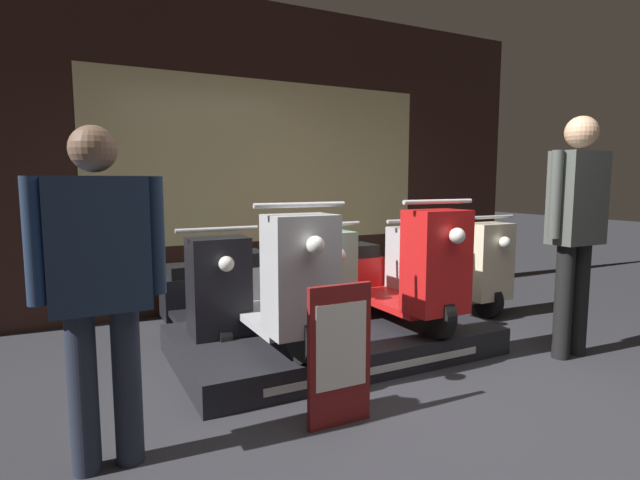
{
  "coord_description": "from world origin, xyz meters",
  "views": [
    {
      "loc": [
        -1.98,
        -2.02,
        1.34
      ],
      "look_at": [
        -0.06,
        1.71,
        0.85
      ],
      "focal_mm": 28.0,
      "sensor_mm": 36.0,
      "label": 1
    }
  ],
  "objects_px": {
    "person_left_browsing": "(100,273)",
    "person_right_browsing": "(577,217)",
    "scooter_backrow_1": "(301,286)",
    "scooter_display_right": "(395,273)",
    "scooter_backrow_2": "(383,277)",
    "scooter_backrow_0": "(203,296)",
    "price_sign_board": "(340,355)",
    "scooter_backrow_3": "(452,270)",
    "scooter_display_left": "(271,286)"
  },
  "relations": [
    {
      "from": "scooter_backrow_3",
      "to": "person_left_browsing",
      "type": "height_order",
      "value": "person_left_browsing"
    },
    {
      "from": "scooter_backrow_2",
      "to": "person_right_browsing",
      "type": "distance_m",
      "value": 1.87
    },
    {
      "from": "scooter_display_left",
      "to": "scooter_display_right",
      "type": "height_order",
      "value": "same"
    },
    {
      "from": "scooter_backrow_2",
      "to": "scooter_backrow_3",
      "type": "bearing_deg",
      "value": 0.0
    },
    {
      "from": "scooter_display_right",
      "to": "person_right_browsing",
      "type": "distance_m",
      "value": 1.42
    },
    {
      "from": "scooter_backrow_1",
      "to": "price_sign_board",
      "type": "bearing_deg",
      "value": -108.44
    },
    {
      "from": "person_left_browsing",
      "to": "person_right_browsing",
      "type": "height_order",
      "value": "person_right_browsing"
    },
    {
      "from": "scooter_display_right",
      "to": "person_left_browsing",
      "type": "relative_size",
      "value": 1.0
    },
    {
      "from": "scooter_backrow_0",
      "to": "scooter_backrow_1",
      "type": "bearing_deg",
      "value": 0.0
    },
    {
      "from": "scooter_backrow_1",
      "to": "price_sign_board",
      "type": "xyz_separation_m",
      "value": [
        -0.59,
        -1.76,
        0.01
      ]
    },
    {
      "from": "scooter_backrow_3",
      "to": "scooter_display_right",
      "type": "bearing_deg",
      "value": -149.38
    },
    {
      "from": "price_sign_board",
      "to": "scooter_display_left",
      "type": "bearing_deg",
      "value": 90.28
    },
    {
      "from": "scooter_display_right",
      "to": "scooter_backrow_1",
      "type": "relative_size",
      "value": 1.0
    },
    {
      "from": "scooter_backrow_0",
      "to": "price_sign_board",
      "type": "relative_size",
      "value": 2.01
    },
    {
      "from": "scooter_backrow_3",
      "to": "price_sign_board",
      "type": "relative_size",
      "value": 2.01
    },
    {
      "from": "scooter_backrow_1",
      "to": "scooter_display_left",
      "type": "bearing_deg",
      "value": -127.44
    },
    {
      "from": "scooter_backrow_0",
      "to": "person_left_browsing",
      "type": "relative_size",
      "value": 1.0
    },
    {
      "from": "scooter_display_left",
      "to": "price_sign_board",
      "type": "height_order",
      "value": "scooter_display_left"
    },
    {
      "from": "person_right_browsing",
      "to": "scooter_backrow_2",
      "type": "bearing_deg",
      "value": 111.14
    },
    {
      "from": "scooter_backrow_3",
      "to": "person_right_browsing",
      "type": "bearing_deg",
      "value": -99.53
    },
    {
      "from": "scooter_backrow_0",
      "to": "person_right_browsing",
      "type": "xyz_separation_m",
      "value": [
        2.42,
        -1.62,
        0.68
      ]
    },
    {
      "from": "scooter_backrow_1",
      "to": "price_sign_board",
      "type": "distance_m",
      "value": 1.86
    },
    {
      "from": "scooter_display_right",
      "to": "price_sign_board",
      "type": "relative_size",
      "value": 2.01
    },
    {
      "from": "scooter_backrow_1",
      "to": "scooter_backrow_0",
      "type": "bearing_deg",
      "value": 180.0
    },
    {
      "from": "scooter_backrow_1",
      "to": "person_left_browsing",
      "type": "relative_size",
      "value": 1.0
    },
    {
      "from": "scooter_backrow_3",
      "to": "price_sign_board",
      "type": "xyz_separation_m",
      "value": [
        -2.38,
        -1.76,
        0.01
      ]
    },
    {
      "from": "scooter_backrow_0",
      "to": "price_sign_board",
      "type": "xyz_separation_m",
      "value": [
        0.31,
        -1.76,
        0.01
      ]
    },
    {
      "from": "scooter_backrow_1",
      "to": "person_right_browsing",
      "type": "xyz_separation_m",
      "value": [
        1.52,
        -1.62,
        0.68
      ]
    },
    {
      "from": "scooter_backrow_3",
      "to": "scooter_backrow_0",
      "type": "bearing_deg",
      "value": 180.0
    },
    {
      "from": "scooter_display_right",
      "to": "person_right_browsing",
      "type": "relative_size",
      "value": 0.87
    },
    {
      "from": "person_left_browsing",
      "to": "person_right_browsing",
      "type": "bearing_deg",
      "value": 0.0
    },
    {
      "from": "person_left_browsing",
      "to": "price_sign_board",
      "type": "xyz_separation_m",
      "value": [
        1.17,
        -0.14,
        -0.53
      ]
    },
    {
      "from": "scooter_display_left",
      "to": "scooter_display_right",
      "type": "relative_size",
      "value": 1.0
    },
    {
      "from": "scooter_display_left",
      "to": "person_right_browsing",
      "type": "xyz_separation_m",
      "value": [
        2.12,
        -0.85,
        0.48
      ]
    },
    {
      "from": "scooter_display_right",
      "to": "scooter_backrow_2",
      "type": "bearing_deg",
      "value": 62.15
    },
    {
      "from": "person_left_browsing",
      "to": "person_right_browsing",
      "type": "relative_size",
      "value": 0.87
    },
    {
      "from": "scooter_display_right",
      "to": "scooter_backrow_1",
      "type": "distance_m",
      "value": 0.94
    },
    {
      "from": "person_right_browsing",
      "to": "price_sign_board",
      "type": "distance_m",
      "value": 2.22
    },
    {
      "from": "scooter_backrow_3",
      "to": "person_right_browsing",
      "type": "height_order",
      "value": "person_right_browsing"
    },
    {
      "from": "scooter_display_left",
      "to": "scooter_backrow_3",
      "type": "distance_m",
      "value": 2.52
    },
    {
      "from": "scooter_display_right",
      "to": "scooter_backrow_2",
      "type": "xyz_separation_m",
      "value": [
        0.41,
        0.77,
        -0.2
      ]
    },
    {
      "from": "scooter_display_right",
      "to": "person_left_browsing",
      "type": "bearing_deg",
      "value": -159.37
    },
    {
      "from": "scooter_backrow_1",
      "to": "person_left_browsing",
      "type": "distance_m",
      "value": 2.45
    },
    {
      "from": "scooter_backrow_2",
      "to": "scooter_display_right",
      "type": "bearing_deg",
      "value": -117.85
    },
    {
      "from": "scooter_backrow_1",
      "to": "scooter_backrow_2",
      "type": "relative_size",
      "value": 1.0
    },
    {
      "from": "scooter_backrow_3",
      "to": "price_sign_board",
      "type": "distance_m",
      "value": 2.96
    },
    {
      "from": "scooter_display_right",
      "to": "scooter_backrow_1",
      "type": "xyz_separation_m",
      "value": [
        -0.49,
        0.77,
        -0.2
      ]
    },
    {
      "from": "person_right_browsing",
      "to": "price_sign_board",
      "type": "xyz_separation_m",
      "value": [
        -2.11,
        -0.14,
        -0.68
      ]
    },
    {
      "from": "scooter_display_right",
      "to": "person_right_browsing",
      "type": "bearing_deg",
      "value": -39.27
    },
    {
      "from": "scooter_display_left",
      "to": "scooter_backrow_1",
      "type": "height_order",
      "value": "scooter_display_left"
    }
  ]
}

